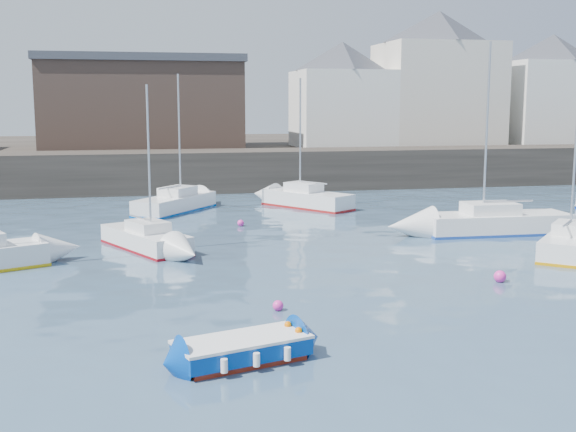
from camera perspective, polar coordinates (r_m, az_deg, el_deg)
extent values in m
plane|color=#2D4760|center=(21.50, 6.68, -8.81)|extent=(220.00, 220.00, 0.00)
cube|color=#28231E|center=(55.03, -4.95, 3.62)|extent=(90.00, 5.00, 3.00)
cube|color=#28231E|center=(72.88, -6.68, 4.79)|extent=(90.00, 32.00, 2.80)
cube|color=beige|center=(66.92, 11.70, 9.37)|extent=(10.00, 8.00, 9.00)
pyramid|color=#3A3D44|center=(67.25, 11.86, 14.40)|extent=(13.36, 13.36, 2.80)
cube|color=white|center=(71.58, 20.03, 8.38)|extent=(9.00, 7.00, 7.50)
pyramid|color=#3A3D44|center=(71.75, 20.25, 12.35)|extent=(11.88, 11.88, 2.45)
cube|color=white|center=(63.40, 4.28, 8.43)|extent=(8.00, 7.00, 6.50)
pyramid|color=#3A3D44|center=(63.52, 4.33, 12.47)|extent=(11.14, 11.14, 2.45)
cube|color=#3D2D26|center=(62.40, -11.46, 8.51)|extent=(16.00, 10.00, 7.00)
cube|color=#3A3D44|center=(62.50, -11.57, 11.99)|extent=(16.40, 10.40, 0.60)
cube|color=maroon|center=(18.71, -3.63, -11.25)|extent=(3.31, 2.11, 0.15)
cube|color=#023A9B|center=(18.62, -3.64, -10.42)|extent=(3.62, 2.35, 0.42)
cube|color=white|center=(18.54, -3.65, -9.70)|extent=(3.69, 2.40, 0.08)
cube|color=white|center=(18.59, -3.64, -10.23)|extent=(2.86, 1.75, 0.38)
cube|color=tan|center=(18.56, -3.65, -9.95)|extent=(0.52, 1.03, 0.06)
cylinder|color=white|center=(19.01, -7.10, -10.15)|extent=(0.17, 0.17, 0.33)
cylinder|color=white|center=(17.59, -5.07, -11.71)|extent=(0.17, 0.17, 0.33)
cylinder|color=white|center=(19.33, -4.69, -9.79)|extent=(0.17, 0.17, 0.33)
cylinder|color=white|center=(17.93, -2.50, -11.27)|extent=(0.17, 0.17, 0.33)
cylinder|color=white|center=(19.68, -2.38, -9.42)|extent=(0.17, 0.17, 0.33)
cylinder|color=white|center=(18.31, -0.05, -10.84)|extent=(0.17, 0.17, 0.33)
cube|color=white|center=(33.27, -11.20, -1.84)|extent=(4.09, 5.86, 0.85)
cube|color=maroon|center=(33.34, -11.18, -2.46)|extent=(4.13, 5.92, 0.11)
cube|color=white|center=(32.91, -11.01, -0.79)|extent=(2.08, 2.37, 0.47)
cylinder|color=silver|center=(32.30, -10.94, 4.41)|extent=(0.09, 0.09, 6.48)
cube|color=white|center=(33.44, 21.23, -2.16)|extent=(4.64, 4.88, 0.92)
cube|color=#CD8806|center=(33.52, 21.19, -2.83)|extent=(4.69, 4.93, 0.12)
cube|color=white|center=(33.57, 21.37, -0.89)|extent=(2.11, 2.15, 0.51)
cylinder|color=silver|center=(33.50, 21.70, 3.70)|extent=(0.10, 0.10, 5.87)
cube|color=white|center=(37.94, 16.14, -0.58)|extent=(7.44, 2.58, 1.02)
cube|color=#193F99|center=(38.02, 16.11, -1.23)|extent=(7.51, 2.60, 0.14)
cube|color=white|center=(37.66, 15.69, 0.60)|extent=(2.63, 1.84, 0.57)
cylinder|color=silver|center=(37.16, 15.43, 6.63)|extent=(0.11, 0.11, 8.47)
cube|color=white|center=(45.58, 1.53, 1.30)|extent=(5.15, 6.17, 1.01)
cube|color=maroon|center=(45.64, 1.53, 0.76)|extent=(5.20, 6.23, 0.13)
cube|color=white|center=(45.69, 1.24, 2.31)|extent=(2.45, 2.61, 0.56)
cylinder|color=silver|center=(45.63, 0.97, 6.41)|extent=(0.11, 0.11, 7.08)
cube|color=white|center=(44.44, -8.91, 0.96)|extent=(5.41, 6.34, 0.95)
cube|color=#0047A7|center=(44.50, -8.90, 0.44)|extent=(5.46, 6.40, 0.13)
cube|color=white|center=(44.61, -8.71, 1.96)|extent=(2.55, 2.70, 0.53)
cylinder|color=silver|center=(44.61, -8.59, 6.34)|extent=(0.11, 0.11, 7.32)
sphere|color=#F02EA3|center=(23.13, -0.79, -7.47)|extent=(0.35, 0.35, 0.35)
sphere|color=#F02EA3|center=(27.84, 16.39, -5.02)|extent=(0.45, 0.45, 0.45)
sphere|color=#F02EA3|center=(38.83, -3.76, -0.80)|extent=(0.36, 0.36, 0.36)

